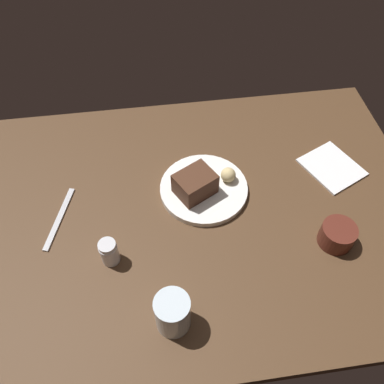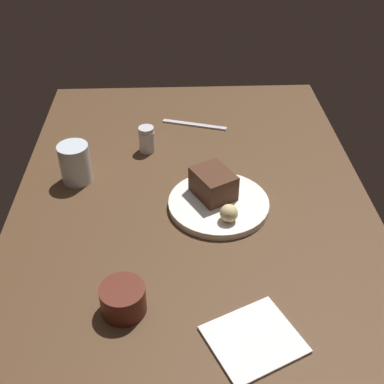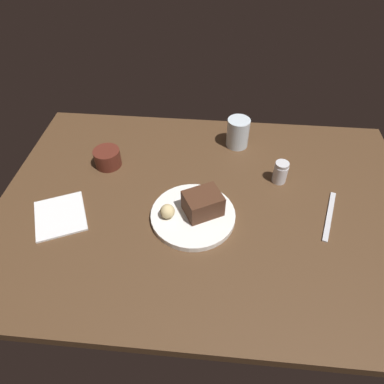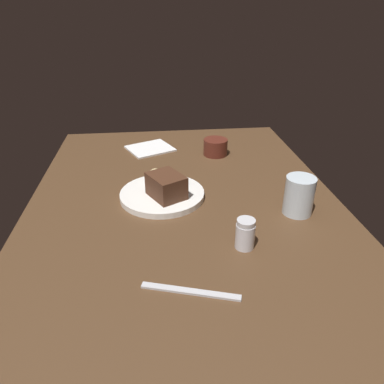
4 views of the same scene
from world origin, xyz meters
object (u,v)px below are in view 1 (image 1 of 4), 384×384
Objects in this scene: salt_shaker at (109,252)px; water_glass at (173,313)px; chocolate_cake_slice at (195,184)px; butter_knife at (59,218)px; bread_roll at (228,175)px; folded_napkin at (332,167)px; coffee_cup at (337,235)px; dessert_plate at (204,189)px.

water_glass is at bearing 127.32° from salt_shaker.
chocolate_cake_slice reaches higher than salt_shaker.
chocolate_cake_slice is 35.43cm from butter_knife.
butter_knife is (44.29, 5.43, -3.38)cm from bread_roll.
salt_shaker reaches higher than butter_knife.
salt_shaker is 18.77cm from butter_knife.
folded_napkin is at bearing -67.47° from butter_knife.
folded_napkin is (-48.57, -37.06, -4.66)cm from water_glass.
coffee_cup is at bearing 136.26° from bread_roll.
dessert_plate is at bearing -66.92° from butter_knife.
salt_shaker is 0.71× the size of water_glass.
chocolate_cake_slice is (2.54, 1.14, 3.95)cm from dessert_plate.
dessert_plate is at bearing 4.72° from folded_napkin.
folded_napkin is at bearing -175.28° from dessert_plate.
bread_roll is 36.65cm from salt_shaker.
bread_roll is 40.22cm from water_glass.
salt_shaker is at bearing -2.72° from coffee_cup.
coffee_cup is at bearing -160.73° from water_glass.
chocolate_cake_slice is at bearing 16.34° from bread_roll.
water_glass reaches higher than dessert_plate.
chocolate_cake_slice is at bearing -30.54° from coffee_cup.
folded_napkin is at bearing -161.78° from salt_shaker.
salt_shaker is at bearing 30.80° from bread_roll.
coffee_cup is 0.44× the size of butter_knife.
salt_shaker is 0.84× the size of coffee_cup.
water_glass is 61.27cm from folded_napkin.
butter_knife is (12.81, -13.34, -3.21)cm from salt_shaker.
butter_knife is (66.57, -15.89, -2.57)cm from coffee_cup.
salt_shaker is at bearing 34.76° from dessert_plate.
bread_roll is at bearing -65.78° from butter_knife.
chocolate_cake_slice reaches higher than butter_knife.
salt_shaker is 64.73cm from folded_napkin.
butter_knife is at bearing 5.85° from dessert_plate.
salt_shaker is 0.37× the size of butter_knife.
salt_shaker is (24.77, 17.19, 2.64)cm from dessert_plate.
bread_roll reaches higher than dessert_plate.
coffee_cup is 0.56× the size of folded_napkin.
salt_shaker reaches higher than folded_napkin.
water_glass is 0.66× the size of folded_napkin.
coffee_cup is (-53.76, 2.55, -0.65)cm from salt_shaker.
salt_shaker is at bearing -52.68° from water_glass.
bread_roll is 0.57× the size of salt_shaker.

